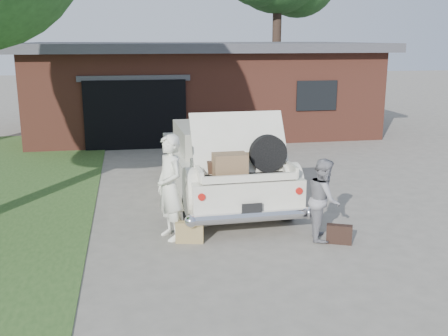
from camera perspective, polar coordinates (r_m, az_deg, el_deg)
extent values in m
plane|color=gray|center=(9.56, 0.65, -7.27)|extent=(90.00, 90.00, 0.00)
cube|color=brown|center=(20.52, -2.76, 8.44)|extent=(12.00, 7.00, 3.00)
cube|color=#4C4C51|center=(20.43, -2.81, 13.06)|extent=(12.80, 7.80, 0.30)
cube|color=black|center=(16.97, -9.60, 5.75)|extent=(3.20, 0.30, 2.20)
cube|color=#4C4C51|center=(16.77, -9.76, 9.61)|extent=(3.50, 0.12, 0.18)
cube|color=black|center=(17.94, 10.04, 7.78)|extent=(1.40, 0.08, 1.00)
cylinder|color=#38281E|center=(26.83, 5.73, 12.70)|extent=(0.44, 0.44, 5.82)
cube|color=white|center=(11.67, -0.42, 0.10)|extent=(2.18, 5.40, 0.69)
cube|color=#AAA895|center=(11.85, -0.73, 3.35)|extent=(1.82, 2.19, 0.56)
cube|color=black|center=(12.84, -1.62, 4.07)|extent=(1.66, 0.13, 0.47)
cube|color=black|center=(10.88, 0.32, 2.28)|extent=(1.66, 0.13, 0.47)
cylinder|color=black|center=(9.88, -3.64, -4.41)|extent=(0.26, 0.71, 0.70)
cylinder|color=black|center=(10.31, 6.77, -3.70)|extent=(0.26, 0.71, 0.70)
cylinder|color=black|center=(13.35, -5.94, 0.41)|extent=(0.26, 0.71, 0.70)
cylinder|color=black|center=(13.67, 1.91, 0.80)|extent=(0.26, 0.71, 0.70)
cylinder|color=silver|center=(9.20, 3.02, -5.32)|extent=(2.19, 0.26, 0.19)
cylinder|color=#A5140F|center=(8.96, -2.49, -3.11)|extent=(0.13, 0.11, 0.13)
cylinder|color=#A5140F|center=(9.40, 8.10, -2.43)|extent=(0.13, 0.11, 0.13)
cube|color=black|center=(9.13, 3.07, -4.42)|extent=(0.36, 0.03, 0.18)
cube|color=black|center=(9.66, 2.00, -0.59)|extent=(1.69, 1.22, 0.04)
cube|color=white|center=(9.47, -3.01, -0.23)|extent=(0.10, 1.18, 0.19)
cube|color=white|center=(9.88, 6.83, 0.27)|extent=(0.10, 1.18, 0.19)
cube|color=white|center=(9.10, 2.90, -1.10)|extent=(1.71, 0.11, 0.13)
cube|color=white|center=(9.79, 1.67, 2.84)|extent=(1.81, 0.75, 1.06)
cube|color=#3E281A|center=(9.71, 0.13, 0.33)|extent=(0.74, 0.49, 0.23)
cube|color=olive|center=(9.34, 0.64, 0.34)|extent=(0.61, 0.41, 0.41)
cube|color=black|center=(9.95, 2.61, 0.48)|extent=(0.58, 0.39, 0.18)
cube|color=olive|center=(9.80, 1.73, 1.37)|extent=(0.46, 0.31, 0.16)
cylinder|color=black|center=(9.65, 4.82, 1.59)|extent=(0.69, 0.19, 0.69)
imported|color=silver|center=(9.17, -5.91, -2.12)|extent=(0.67, 0.80, 1.87)
imported|color=gray|center=(9.34, 10.80, -3.34)|extent=(0.71, 0.82, 1.45)
cube|color=#A18852|center=(9.17, -3.76, -6.99)|extent=(0.51, 0.26, 0.37)
cube|color=black|center=(9.33, 12.43, -7.06)|extent=(0.45, 0.30, 0.34)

